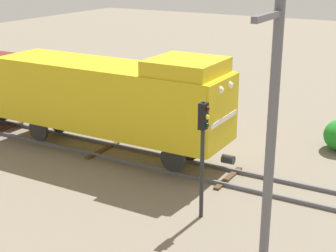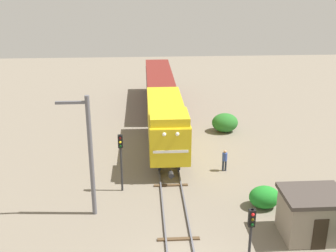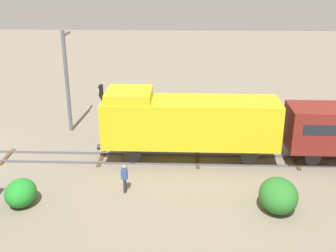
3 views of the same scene
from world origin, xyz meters
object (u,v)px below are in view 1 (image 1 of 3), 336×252
at_px(worker_by_signal, 223,121).
at_px(catenary_mast, 271,133).
at_px(locomotive, 113,95).
at_px(traffic_signal_mid, 203,139).

xyz_separation_m(worker_by_signal, catenary_mast, (-9.26, -5.44, 3.09)).
height_order(locomotive, catenary_mast, catenary_mast).
distance_m(locomotive, worker_by_signal, 5.75).
bearing_deg(worker_by_signal, catenary_mast, -66.68).
relative_size(locomotive, traffic_signal_mid, 2.81).
bearing_deg(catenary_mast, worker_by_signal, 30.44).
distance_m(traffic_signal_mid, catenary_mast, 3.51).
bearing_deg(traffic_signal_mid, locomotive, 60.89).
xyz_separation_m(locomotive, catenary_mast, (-5.06, -8.95, 1.31)).
distance_m(locomotive, traffic_signal_mid, 6.99).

